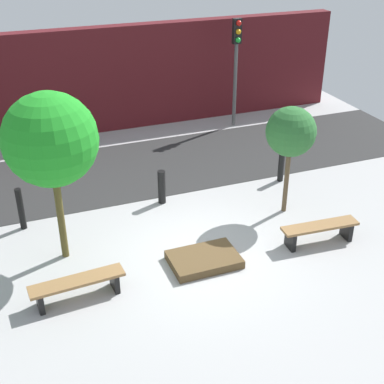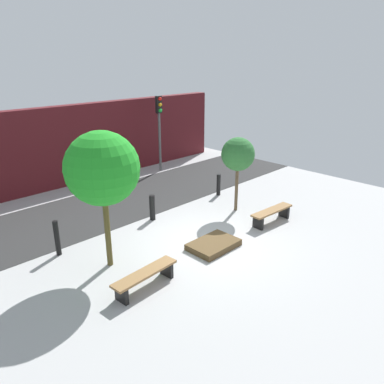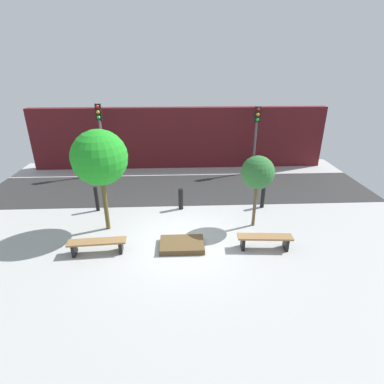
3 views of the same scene
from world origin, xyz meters
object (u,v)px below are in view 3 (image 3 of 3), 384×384
(bench_left, at_px, (97,244))
(tree_behind_right_bench, at_px, (258,173))
(tree_behind_left_bench, at_px, (100,158))
(traffic_light_west, at_px, (100,127))
(bollard_far_left, at_px, (97,199))
(traffic_light_mid_west, at_px, (256,128))
(bollard_left, at_px, (181,199))
(bollard_center, at_px, (263,198))
(bench_right, at_px, (265,240))
(planter_bed, at_px, (182,245))

(bench_left, xyz_separation_m, tree_behind_right_bench, (5.34, 1.53, 1.74))
(tree_behind_left_bench, bearing_deg, traffic_light_west, 102.99)
(bollard_far_left, relative_size, traffic_light_mid_west, 0.29)
(bollard_left, height_order, traffic_light_mid_west, traffic_light_mid_west)
(bollard_center, bearing_deg, bollard_left, 180.00)
(tree_behind_left_bench, bearing_deg, bench_right, -15.98)
(bollard_center, distance_m, traffic_light_mid_west, 4.76)
(tree_behind_left_bench, bearing_deg, bollard_center, 13.68)
(traffic_light_west, distance_m, traffic_light_mid_west, 7.99)
(bollard_center, bearing_deg, bollard_far_left, 180.00)
(bench_right, height_order, traffic_light_west, traffic_light_west)
(tree_behind_right_bench, relative_size, traffic_light_mid_west, 0.75)
(planter_bed, bearing_deg, bollard_far_left, 140.45)
(tree_behind_right_bench, bearing_deg, planter_bed, -153.54)
(tree_behind_right_bench, bearing_deg, bollard_center, 63.78)
(bollard_far_left, bearing_deg, traffic_light_west, 97.99)
(tree_behind_right_bench, distance_m, traffic_light_west, 8.81)
(bench_right, distance_m, traffic_light_west, 10.11)
(bench_right, relative_size, tree_behind_left_bench, 0.49)
(bollard_center, bearing_deg, planter_bed, -140.45)
(tree_behind_left_bench, relative_size, tree_behind_right_bench, 1.36)
(tree_behind_right_bench, xyz_separation_m, bollard_center, (0.73, 1.47, -1.63))
(tree_behind_left_bench, height_order, bollard_center, tree_behind_left_bench)
(bollard_center, relative_size, traffic_light_mid_west, 0.24)
(planter_bed, xyz_separation_m, bollard_center, (3.39, 2.80, 0.34))
(tree_behind_right_bench, xyz_separation_m, traffic_light_mid_west, (1.33, 5.75, 0.38))
(tree_behind_left_bench, height_order, tree_behind_right_bench, tree_behind_left_bench)
(planter_bed, relative_size, traffic_light_mid_west, 0.41)
(bench_left, relative_size, bollard_far_left, 1.77)
(bollard_left, bearing_deg, bollard_center, 0.00)
(bollard_center, xyz_separation_m, traffic_light_west, (-7.39, 4.27, 2.13))
(tree_behind_right_bench, relative_size, traffic_light_west, 0.72)
(bench_right, bearing_deg, bollard_center, 80.26)
(tree_behind_left_bench, distance_m, traffic_light_west, 5.90)
(bench_left, bearing_deg, traffic_light_mid_west, 43.66)
(bench_right, xyz_separation_m, bollard_center, (0.73, 3.00, 0.10))
(bench_right, height_order, planter_bed, bench_right)
(tree_behind_left_bench, xyz_separation_m, bollard_far_left, (-0.73, 1.47, -2.16))
(traffic_light_west, bearing_deg, bench_left, -79.67)
(bench_right, xyz_separation_m, bollard_left, (-2.67, 3.00, 0.10))
(tree_behind_right_bench, height_order, bollard_far_left, tree_behind_right_bench)
(planter_bed, height_order, traffic_light_mid_west, traffic_light_mid_west)
(bollard_left, height_order, bollard_center, bollard_left)
(bench_right, height_order, tree_behind_right_bench, tree_behind_right_bench)
(planter_bed, xyz_separation_m, bollard_left, (0.00, 2.80, 0.35))
(planter_bed, relative_size, bollard_far_left, 1.39)
(bench_left, relative_size, tree_behind_right_bench, 0.68)
(tree_behind_right_bench, bearing_deg, bollard_far_left, 166.32)
(bollard_left, relative_size, traffic_light_west, 0.24)
(tree_behind_right_bench, xyz_separation_m, traffic_light_west, (-6.66, 5.75, 0.50))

